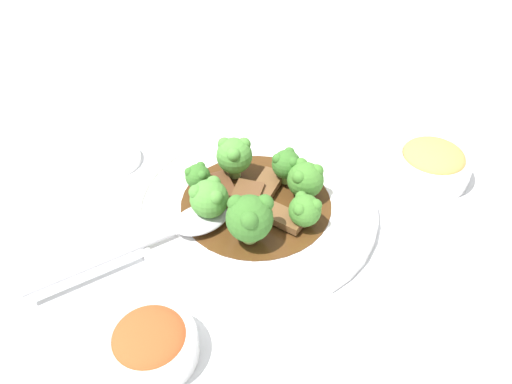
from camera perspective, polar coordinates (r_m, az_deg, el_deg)
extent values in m
plane|color=silver|center=(0.66, 0.00, -2.17)|extent=(4.00, 4.00, 0.00)
cylinder|color=white|center=(0.66, 0.00, -1.74)|extent=(0.32, 0.32, 0.01)
torus|color=white|center=(0.65, 0.00, -1.30)|extent=(0.32, 0.32, 0.01)
cylinder|color=#4C2D14|center=(0.65, 0.00, -1.25)|extent=(0.20, 0.20, 0.00)
cube|color=brown|center=(0.66, 1.13, 0.61)|extent=(0.06, 0.07, 0.01)
cube|color=#56331E|center=(0.65, -3.82, 0.16)|extent=(0.04, 0.07, 0.01)
cube|color=brown|center=(0.64, -1.12, -0.58)|extent=(0.05, 0.06, 0.01)
cube|color=brown|center=(0.62, 2.45, -2.61)|extent=(0.07, 0.07, 0.01)
cylinder|color=#8EB756|center=(0.62, -5.23, -2.39)|extent=(0.02, 0.02, 0.01)
sphere|color=#4C8E38|center=(0.61, -5.37, -0.77)|extent=(0.05, 0.05, 0.05)
sphere|color=#4C8E38|center=(0.60, -6.86, -0.02)|extent=(0.02, 0.02, 0.02)
sphere|color=#4C8E38|center=(0.59, -4.60, -0.60)|extent=(0.02, 0.02, 0.02)
sphere|color=#4C8E38|center=(0.61, -4.88, 1.03)|extent=(0.02, 0.02, 0.02)
cylinder|color=#7FA84C|center=(0.62, 5.49, -3.35)|extent=(0.01, 0.01, 0.01)
sphere|color=#427F2D|center=(0.60, 5.60, -2.11)|extent=(0.04, 0.04, 0.04)
sphere|color=#427F2D|center=(0.59, 4.97, -2.00)|extent=(0.02, 0.02, 0.02)
sphere|color=#427F2D|center=(0.60, 6.85, -1.50)|extent=(0.02, 0.02, 0.02)
sphere|color=#427F2D|center=(0.60, 5.19, -0.60)|extent=(0.02, 0.02, 0.02)
cylinder|color=#8EB756|center=(0.68, -2.43, 2.45)|extent=(0.02, 0.02, 0.02)
sphere|color=#4C8E38|center=(0.66, -2.49, 4.17)|extent=(0.05, 0.05, 0.05)
sphere|color=#4C8E38|center=(0.64, -2.57, 4.27)|extent=(0.02, 0.02, 0.02)
sphere|color=#4C8E38|center=(0.66, -1.38, 5.49)|extent=(0.02, 0.02, 0.02)
sphere|color=#4C8E38|center=(0.66, -3.64, 5.47)|extent=(0.02, 0.02, 0.02)
cylinder|color=#8EB756|center=(0.66, -6.54, 0.60)|extent=(0.01, 0.01, 0.01)
sphere|color=#387028|center=(0.65, -6.66, 1.77)|extent=(0.03, 0.03, 0.03)
sphere|color=#387028|center=(0.64, -6.19, 1.93)|extent=(0.01, 0.01, 0.01)
sphere|color=#387028|center=(0.65, -6.35, 2.94)|extent=(0.01, 0.01, 0.01)
sphere|color=#387028|center=(0.64, -7.64, 2.27)|extent=(0.01, 0.01, 0.01)
cylinder|color=#7FA84C|center=(0.66, 5.51, 0.05)|extent=(0.02, 0.02, 0.01)
sphere|color=#427F2D|center=(0.64, 5.63, 1.46)|extent=(0.05, 0.05, 0.05)
sphere|color=#427F2D|center=(0.63, 7.03, 2.20)|extent=(0.02, 0.02, 0.02)
sphere|color=#427F2D|center=(0.64, 5.17, 3.14)|extent=(0.02, 0.02, 0.02)
sphere|color=#427F2D|center=(0.62, 4.93, 1.68)|extent=(0.02, 0.02, 0.02)
cylinder|color=#8EB756|center=(0.59, -0.73, -4.90)|extent=(0.02, 0.02, 0.01)
sphere|color=#387028|center=(0.57, -0.75, -3.04)|extent=(0.06, 0.06, 0.06)
sphere|color=#387028|center=(0.57, 0.74, -1.34)|extent=(0.02, 0.02, 0.02)
sphere|color=#387028|center=(0.57, -2.26, -1.36)|extent=(0.02, 0.02, 0.02)
sphere|color=#387028|center=(0.55, -0.76, -3.21)|extent=(0.02, 0.02, 0.02)
cylinder|color=#8EB756|center=(0.67, 3.41, 1.73)|extent=(0.01, 0.01, 0.02)
sphere|color=#387028|center=(0.66, 3.49, 3.18)|extent=(0.04, 0.04, 0.04)
sphere|color=#387028|center=(0.66, 3.83, 4.52)|extent=(0.01, 0.01, 0.01)
sphere|color=#387028|center=(0.65, 2.49, 3.79)|extent=(0.01, 0.01, 0.01)
sphere|color=#387028|center=(0.64, 4.26, 3.40)|extent=(0.01, 0.01, 0.01)
ellipsoid|color=#B7B7BC|center=(0.62, -6.32, -3.10)|extent=(0.08, 0.07, 0.01)
cylinder|color=#B7B7BC|center=(0.60, -17.10, -7.59)|extent=(0.17, 0.07, 0.01)
cylinder|color=white|center=(0.54, -11.64, -17.58)|extent=(0.05, 0.05, 0.01)
cylinder|color=white|center=(0.53, -11.83, -16.90)|extent=(0.09, 0.09, 0.03)
torus|color=white|center=(0.52, -12.08, -16.02)|extent=(0.09, 0.09, 0.01)
ellipsoid|color=#D14C23|center=(0.51, -12.11, -15.89)|extent=(0.07, 0.07, 0.02)
cylinder|color=white|center=(0.75, 19.08, 1.87)|extent=(0.06, 0.06, 0.01)
cylinder|color=white|center=(0.74, 19.32, 2.72)|extent=(0.11, 0.11, 0.04)
torus|color=white|center=(0.73, 19.63, 3.78)|extent=(0.11, 0.11, 0.01)
ellipsoid|color=tan|center=(0.73, 19.68, 3.93)|extent=(0.08, 0.08, 0.02)
cylinder|color=white|center=(0.76, -16.03, 3.64)|extent=(0.08, 0.08, 0.01)
torus|color=white|center=(0.76, -16.10, 3.94)|extent=(0.08, 0.08, 0.01)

